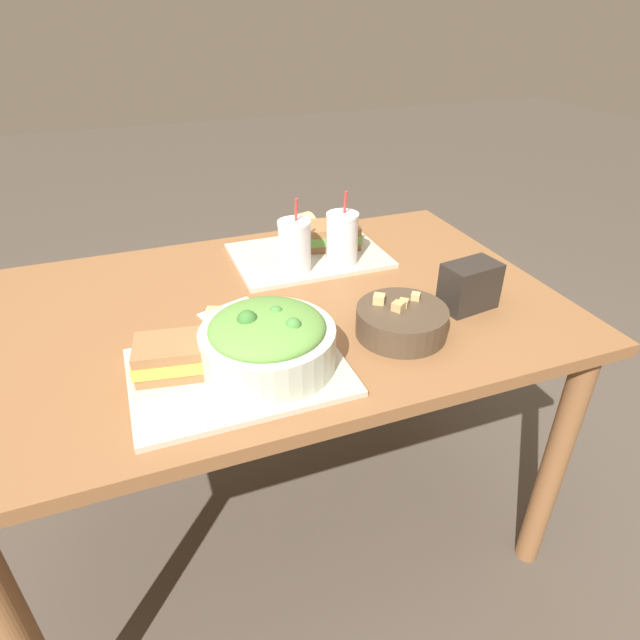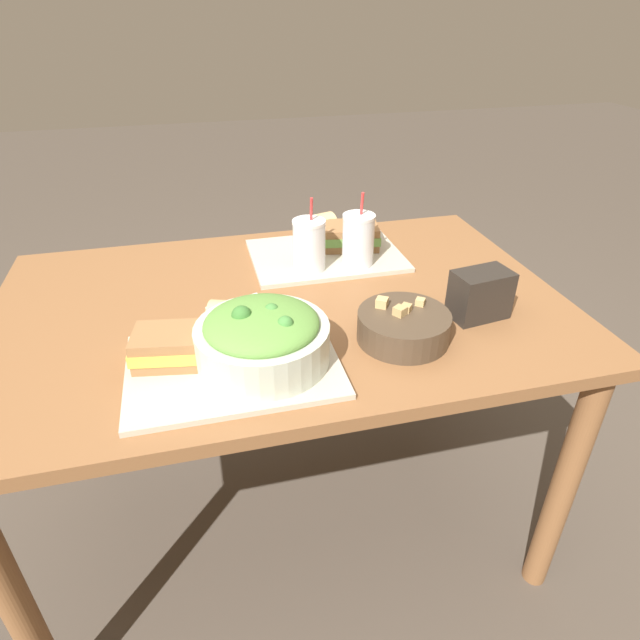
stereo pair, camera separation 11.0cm
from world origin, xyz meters
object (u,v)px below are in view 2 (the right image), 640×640
drink_cup_dark (309,247)px  baguette_near (237,318)px  sandwich_far (351,236)px  drink_cup_red (358,241)px  sandwich_near (172,346)px  chip_bag (480,294)px  salad_bowl (262,337)px  soup_bowl (403,325)px  baguette_far (320,226)px  napkin_folded (240,308)px

drink_cup_dark → baguette_near: bearing=-128.9°
sandwich_far → drink_cup_red: drink_cup_red is taller
sandwich_near → chip_bag: 0.67m
sandwich_near → sandwich_far: (0.49, 0.44, 0.00)m
salad_bowl → soup_bowl: 0.30m
sandwich_far → soup_bowl: bearing=-82.9°
baguette_far → drink_cup_red: drink_cup_red is taller
drink_cup_dark → napkin_folded: (-0.20, -0.14, -0.07)m
drink_cup_red → chip_bag: bearing=-58.3°
drink_cup_red → sandwich_far: bearing=82.7°
soup_bowl → baguette_near: 0.35m
soup_bowl → sandwich_far: (0.03, 0.46, 0.01)m
salad_bowl → soup_bowl: size_ratio=1.33×
baguette_near → baguette_far: (0.29, 0.45, 0.00)m
baguette_near → drink_cup_red: (0.34, 0.27, 0.03)m
salad_bowl → drink_cup_dark: bearing=64.5°
baguette_near → napkin_folded: size_ratio=0.82×
sandwich_near → baguette_near: baguette_near is taller
sandwich_near → chip_bag: (0.67, 0.03, 0.01)m
salad_bowl → sandwich_far: bearing=56.4°
baguette_near → napkin_folded: (0.02, 0.12, -0.05)m
salad_bowl → baguette_far: 0.62m
drink_cup_dark → drink_cup_red: bearing=0.0°
sandwich_far → baguette_near: bearing=-123.4°
salad_bowl → baguette_far: salad_bowl is taller
drink_cup_red → napkin_folded: 0.37m
soup_bowl → baguette_far: bearing=94.5°
sandwich_near → drink_cup_red: drink_cup_red is taller
sandwich_far → napkin_folded: size_ratio=1.10×
salad_bowl → baguette_far: size_ratio=2.54×
sandwich_far → baguette_far: size_ratio=1.69×
sandwich_far → drink_cup_dark: drink_cup_dark is taller
baguette_far → napkin_folded: bearing=123.3°
sandwich_near → drink_cup_dark: 0.48m
sandwich_far → chip_bag: size_ratio=1.27×
drink_cup_dark → drink_cup_red: drink_cup_red is taller
baguette_far → salad_bowl: bearing=138.5°
napkin_folded → soup_bowl: bearing=-33.2°
drink_cup_dark → sandwich_near: bearing=-136.3°
baguette_near → drink_cup_dark: 0.34m
salad_bowl → drink_cup_dark: (0.18, 0.37, 0.01)m
salad_bowl → soup_bowl: bearing=4.2°
soup_bowl → chip_bag: 0.21m
salad_bowl → napkin_folded: size_ratio=1.66×
sandwich_far → chip_bag: bearing=-57.0°
soup_bowl → chip_bag: (0.20, 0.05, 0.02)m
baguette_near → baguette_far: bearing=-11.7°
salad_bowl → napkin_folded: (-0.02, 0.23, -0.07)m
baguette_far → drink_cup_red: bearing=178.8°
baguette_near → sandwich_far: size_ratio=0.75×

